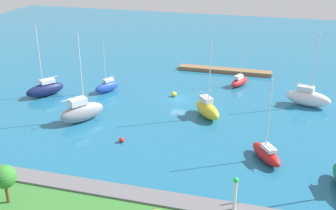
# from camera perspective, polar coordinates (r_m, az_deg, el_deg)

# --- Properties ---
(water) EXTENTS (160.00, 160.00, 0.00)m
(water) POSITION_cam_1_polar(r_m,az_deg,el_deg) (71.33, 1.39, 0.84)
(water) COLOR #1E668C
(water) RESTS_ON ground
(pier_dock) EXTENTS (18.94, 2.25, 0.76)m
(pier_dock) POSITION_cam_1_polar(r_m,az_deg,el_deg) (85.82, 7.84, 4.75)
(pier_dock) COLOR olive
(pier_dock) RESTS_ON ground
(breakwater) EXTENTS (74.42, 2.53, 1.25)m
(breakwater) POSITION_cam_1_polar(r_m,az_deg,el_deg) (45.92, -8.03, -12.05)
(breakwater) COLOR slate
(breakwater) RESTS_ON ground
(harbor_beacon) EXTENTS (0.56, 0.56, 3.73)m
(harbor_beacon) POSITION_cam_1_polar(r_m,az_deg,el_deg) (41.50, 9.26, -11.69)
(harbor_beacon) COLOR silver
(harbor_beacon) RESTS_ON breakwater
(park_tree_center) EXTENTS (2.45, 2.45, 4.29)m
(park_tree_center) POSITION_cam_1_polar(r_m,az_deg,el_deg) (44.99, -21.69, -9.21)
(park_tree_center) COLOR brown
(park_tree_center) RESTS_ON shoreline_park
(sailboat_red_east_end) EXTENTS (3.66, 5.31, 8.24)m
(sailboat_red_east_end) POSITION_cam_1_polar(r_m,az_deg,el_deg) (78.37, 9.83, 3.24)
(sailboat_red_east_end) COLOR red
(sailboat_red_east_end) RESTS_ON water
(sailboat_yellow_off_beacon) EXTENTS (5.61, 6.23, 12.11)m
(sailboat_yellow_off_beacon) POSITION_cam_1_polar(r_m,az_deg,el_deg) (64.23, 5.45, -0.55)
(sailboat_yellow_off_beacon) COLOR yellow
(sailboat_yellow_off_beacon) RESTS_ON water
(sailboat_navy_west_end) EXTENTS (5.78, 6.92, 12.45)m
(sailboat_navy_west_end) POSITION_cam_1_polar(r_m,az_deg,el_deg) (75.43, -16.59, 2.14)
(sailboat_navy_west_end) COLOR #141E4C
(sailboat_navy_west_end) RESTS_ON water
(sailboat_gray_far_north) EXTENTS (6.03, 7.29, 13.41)m
(sailboat_gray_far_north) POSITION_cam_1_polar(r_m,az_deg,el_deg) (63.81, -11.82, -0.87)
(sailboat_gray_far_north) COLOR gray
(sailboat_gray_far_north) RESTS_ON water
(sailboat_white_center_basin) EXTENTS (7.55, 4.01, 12.32)m
(sailboat_white_center_basin) POSITION_cam_1_polar(r_m,az_deg,el_deg) (71.82, 18.78, 0.97)
(sailboat_white_center_basin) COLOR white
(sailboat_white_center_basin) RESTS_ON water
(sailboat_blue_far_south) EXTENTS (3.89, 5.18, 9.33)m
(sailboat_blue_far_south) POSITION_cam_1_polar(r_m,az_deg,el_deg) (74.94, -8.42, 2.55)
(sailboat_blue_far_south) COLOR #2347B2
(sailboat_blue_far_south) RESTS_ON water
(sailboat_red_along_channel) EXTENTS (4.82, 5.99, 10.70)m
(sailboat_red_along_channel) POSITION_cam_1_polar(r_m,az_deg,el_deg) (53.63, 13.43, -6.54)
(sailboat_red_along_channel) COLOR red
(sailboat_red_along_channel) RESTS_ON water
(mooring_buoy_yellow) EXTENTS (0.88, 0.88, 0.88)m
(mooring_buoy_yellow) POSITION_cam_1_polar(r_m,az_deg,el_deg) (72.29, 0.84, 1.52)
(mooring_buoy_yellow) COLOR yellow
(mooring_buoy_yellow) RESTS_ON water
(mooring_buoy_red) EXTENTS (0.74, 0.74, 0.74)m
(mooring_buoy_red) POSITION_cam_1_polar(r_m,az_deg,el_deg) (57.10, -6.43, -4.80)
(mooring_buoy_red) COLOR red
(mooring_buoy_red) RESTS_ON water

